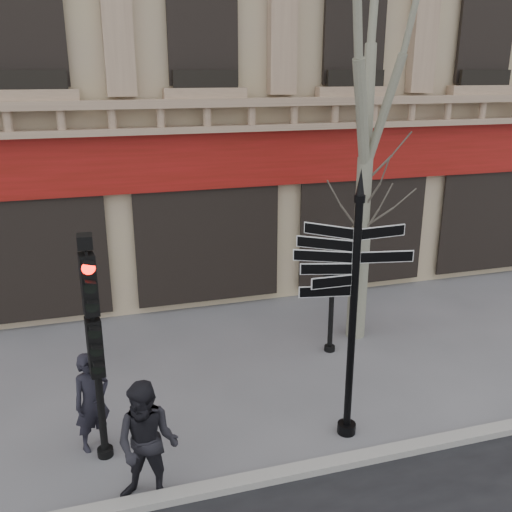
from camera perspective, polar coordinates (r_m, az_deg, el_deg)
The scene contains 8 objects.
ground at distance 9.87m, azimuth 1.69°, elevation -15.98°, with size 80.00×80.00×0.00m, color #56575B.
kerb at distance 8.77m, azimuth 4.76°, elevation -20.54°, with size 80.00×0.25×0.12m, color gray.
fingerpost at distance 8.37m, azimuth 9.96°, elevation -0.81°, with size 2.29×2.29×4.25m.
traffic_signal_main at distance 8.28m, azimuth -16.01°, elevation -6.46°, with size 0.41×0.31×3.46m.
traffic_signal_secondary at distance 11.39m, azimuth 7.68°, elevation -2.14°, with size 0.44×0.36×2.31m.
plane_tree at distance 11.56m, azimuth 11.77°, elevation 23.21°, with size 3.55×3.55×9.43m.
pedestrian_a at distance 9.17m, azimuth -16.09°, elevation -13.84°, with size 0.57×0.38×1.57m, color black.
pedestrian_b at distance 7.95m, azimuth -10.81°, elevation -18.00°, with size 0.86×0.67×1.77m, color black.
Camera 1 is at (-2.61, -7.73, 5.54)m, focal length 40.00 mm.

